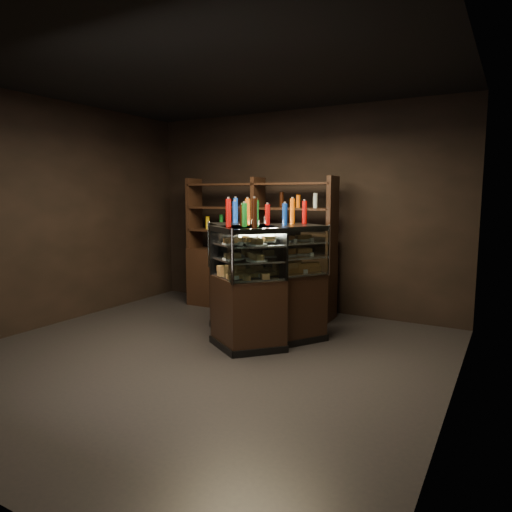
% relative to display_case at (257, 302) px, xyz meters
% --- Properties ---
extents(ground, '(5.00, 5.00, 0.00)m').
position_rel_display_case_xyz_m(ground, '(-0.25, -0.80, -0.47)').
color(ground, black).
rests_on(ground, ground).
extents(room_shell, '(5.02, 5.02, 3.01)m').
position_rel_display_case_xyz_m(room_shell, '(-0.25, -0.80, 1.47)').
color(room_shell, black).
rests_on(room_shell, ground).
extents(display_case, '(1.62, 1.43, 1.40)m').
position_rel_display_case_xyz_m(display_case, '(0.00, 0.00, 0.00)').
color(display_case, black).
rests_on(display_case, ground).
extents(food_display, '(1.20, 1.09, 0.43)m').
position_rel_display_case_xyz_m(food_display, '(0.00, -0.00, 0.58)').
color(food_display, '#BA8442').
rests_on(food_display, display_case).
extents(bottles_top, '(1.03, 0.95, 0.30)m').
position_rel_display_case_xyz_m(bottles_top, '(-0.00, 0.00, 1.06)').
color(bottles_top, black).
rests_on(bottles_top, display_case).
extents(potted_conifer, '(0.40, 0.40, 0.87)m').
position_rel_display_case_xyz_m(potted_conifer, '(0.22, 0.03, 0.02)').
color(potted_conifer, black).
rests_on(potted_conifer, ground).
extents(back_shelving, '(2.37, 0.50, 2.00)m').
position_rel_display_case_xyz_m(back_shelving, '(-0.69, 1.25, 0.14)').
color(back_shelving, black).
rests_on(back_shelving, ground).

